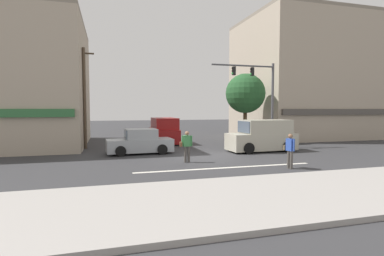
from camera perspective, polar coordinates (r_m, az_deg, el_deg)
name	(u,v)px	position (r m, az deg, el deg)	size (l,w,h in m)	color
ground_plane	(204,157)	(17.93, 2.36, -5.49)	(120.00, 120.00, 0.00)	#333335
lane_marking_stripe	(227,168)	(14.69, 6.66, -7.52)	(9.00, 0.24, 0.01)	silver
sidewalk_curb	(286,194)	(10.36, 17.54, -11.97)	(40.00, 5.00, 0.16)	#9E9993
building_left_block	(1,83)	(26.82, -32.54, 7.24)	(11.91, 11.63, 9.60)	tan
building_right_corner	(302,79)	(33.23, 20.21, 8.80)	(11.84, 10.57, 11.94)	tan
street_tree	(245,94)	(25.80, 10.13, 6.46)	(3.34, 3.34, 5.83)	#4C3823
utility_pole_near_left	(84,96)	(22.73, -19.80, 5.67)	(1.40, 0.22, 7.18)	brown
traffic_light_mast	(261,91)	(22.65, 12.97, 6.91)	(4.89, 0.25, 6.20)	#47474C
van_crossing_rightbound	(263,136)	(20.73, 13.29, -1.55)	(4.66, 2.16, 2.11)	#B7B29E
sedan_crossing_center	(140,143)	(19.35, -9.87, -2.74)	(4.18, 2.04, 1.58)	#999EA3
van_approaching_near	(164,131)	(24.91, -5.36, -0.62)	(2.05, 4.60, 2.11)	maroon
pedestrian_foreground_with_bag	(290,149)	(14.98, 18.13, -3.79)	(0.30, 0.69, 1.67)	#4C4742
pedestrian_mid_crossing	(187,145)	(15.90, -1.05, -3.19)	(0.67, 0.37, 1.67)	#4C4742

